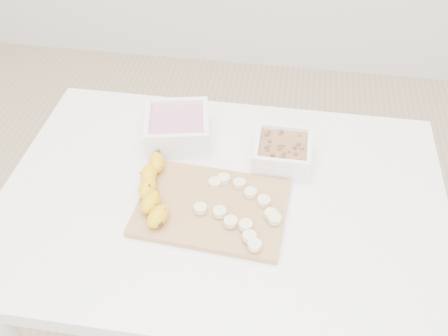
# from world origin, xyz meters

# --- Properties ---
(table) EXTENTS (1.00, 0.70, 0.75)m
(table) POSITION_xyz_m (0.00, 0.00, 0.65)
(table) COLOR white
(table) RESTS_ON ground
(bowl_yogurt) EXTENTS (0.18, 0.18, 0.07)m
(bowl_yogurt) POSITION_xyz_m (-0.14, 0.18, 0.79)
(bowl_yogurt) COLOR white
(bowl_yogurt) RESTS_ON table
(bowl_granola) EXTENTS (0.13, 0.13, 0.06)m
(bowl_granola) POSITION_xyz_m (0.12, 0.13, 0.78)
(bowl_granola) COLOR white
(bowl_granola) RESTS_ON table
(cutting_board) EXTENTS (0.34, 0.25, 0.01)m
(cutting_board) POSITION_xyz_m (-0.02, -0.04, 0.76)
(cutting_board) COLOR tan
(cutting_board) RESTS_ON table
(banana) EXTENTS (0.07, 0.22, 0.04)m
(banana) POSITION_xyz_m (-0.15, -0.03, 0.78)
(banana) COLOR #E3A80C
(banana) RESTS_ON cutting_board
(banana_slices) EXTENTS (0.19, 0.21, 0.02)m
(banana_slices) POSITION_xyz_m (0.05, -0.05, 0.77)
(banana_slices) COLOR beige
(banana_slices) RESTS_ON cutting_board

